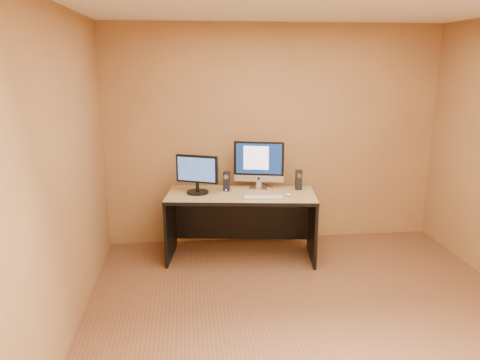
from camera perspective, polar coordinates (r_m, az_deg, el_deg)
The scene contains 11 objects.
floor at distance 4.23m, azimuth 9.05°, elevation -16.75°, with size 4.00×4.00×0.00m, color brown.
walls at distance 3.73m, azimuth 9.82°, elevation 0.65°, with size 4.00×4.00×2.60m, color #9D723F, non-canonical shape.
desk at distance 5.26m, azimuth 0.13°, elevation -5.63°, with size 1.62×0.71×0.75m, color tan, non-canonical shape.
imac at distance 5.30m, azimuth 2.29°, elevation 1.89°, with size 0.58×0.21×0.56m, color #AFAFB4, non-canonical shape.
second_monitor at distance 5.14m, azimuth -5.24°, elevation 0.69°, with size 0.49×0.24×0.43m, color black, non-canonical shape.
speaker_left at distance 5.24m, azimuth -1.64°, elevation -0.13°, with size 0.07×0.07×0.22m, color black, non-canonical shape.
speaker_right at distance 5.33m, azimuth 7.16°, elevation 0.02°, with size 0.07×0.07×0.22m, color black, non-canonical shape.
keyboard at distance 4.99m, azimuth 2.88°, elevation -2.11°, with size 0.44×0.12×0.02m, color #B9B9BD.
mouse at distance 5.08m, azimuth 5.89°, elevation -1.77°, with size 0.06×0.10×0.04m, color white.
cable_a at distance 5.48m, azimuth 3.42°, elevation -0.67°, with size 0.01×0.01×0.22m, color black.
cable_b at distance 5.42m, azimuth 1.75°, elevation -0.82°, with size 0.01×0.01×0.18m, color black.
Camera 1 is at (-1.04, -3.48, 2.16)m, focal length 35.00 mm.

